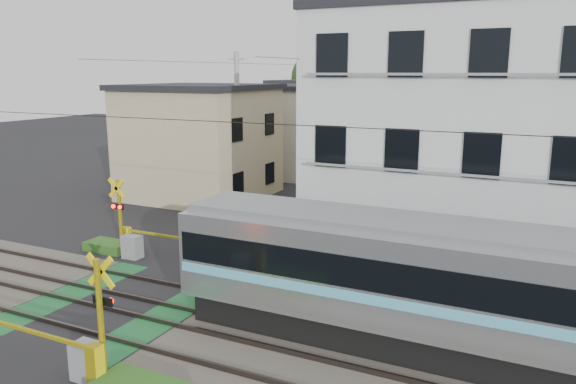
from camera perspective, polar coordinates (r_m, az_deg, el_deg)
The scene contains 11 objects.
ground at distance 18.32m, azimuth -17.04°, elevation -10.81°, with size 120.00×120.00×0.00m, color black.
track_bed at distance 18.30m, azimuth -17.04°, elevation -10.71°, with size 120.00×120.00×0.14m.
crossing_signal_near at distance 14.01m, azimuth -19.66°, elevation -15.17°, with size 4.74×0.65×3.09m.
crossing_signal_far at distance 22.27m, azimuth -15.66°, elevation -4.67°, with size 4.74×0.65×3.09m.
apartment_block at distance 22.02m, azimuth 17.34°, elevation 5.53°, with size 10.20×8.36×9.30m.
houses_row at distance 39.96m, azimuth 9.16°, elevation 6.61°, with size 22.07×31.35×6.80m.
tree_hill at distance 62.14m, azimuth 14.55°, elevation 9.68°, with size 40.00×12.44×10.79m.
catenary at distance 13.89m, azimuth 0.56°, elevation -1.52°, with size 60.00×5.04×7.00m.
utility_poles at distance 37.55m, azimuth 5.97°, elevation 7.63°, with size 7.90×42.00×8.00m.
pedestrian at distance 40.06m, azimuth 11.34°, elevation 3.19°, with size 0.67×0.44×1.85m, color #22272B.
weed_patches at distance 17.10m, azimuth -12.87°, elevation -11.59°, with size 10.25×8.80×0.40m.
Camera 1 is at (11.80, -12.16, 6.97)m, focal length 35.00 mm.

